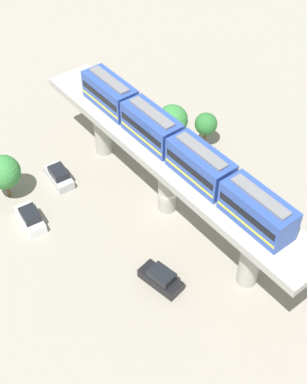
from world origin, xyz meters
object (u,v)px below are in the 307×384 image
(train, at_px, (175,145))
(parked_car_white, at_px, (30,218))
(parked_car_black, at_px, (161,278))
(tree_far_corner, at_px, (206,124))
(tree_mid_lot, at_px, (3,172))
(parked_car_silver, at_px, (59,176))
(tree_near_viaduct, at_px, (172,120))

(train, height_order, parked_car_white, train)
(parked_car_white, bearing_deg, parked_car_black, 118.80)
(parked_car_black, bearing_deg, tree_far_corner, -153.18)
(tree_mid_lot, bearing_deg, train, 133.72)
(parked_car_silver, height_order, tree_mid_lot, tree_mid_lot)
(parked_car_black, xyz_separation_m, tree_far_corner, (-16.48, -12.33, 2.29))
(tree_far_corner, bearing_deg, parked_car_white, -4.14)
(train, height_order, tree_far_corner, train)
(parked_car_silver, height_order, tree_far_corner, tree_far_corner)
(parked_car_silver, bearing_deg, tree_far_corner, 168.03)
(tree_near_viaduct, bearing_deg, parked_car_white, 1.73)
(parked_car_white, relative_size, tree_far_corner, 1.00)
(parked_car_black, distance_m, tree_near_viaduct, 19.90)
(parked_car_white, xyz_separation_m, parked_car_silver, (-5.50, -3.60, 0.00))
(parked_car_white, height_order, parked_car_black, same)
(tree_far_corner, bearing_deg, parked_car_black, 36.80)
(parked_car_black, distance_m, tree_far_corner, 20.71)
(parked_car_silver, xyz_separation_m, tree_near_viaduct, (-13.55, 3.03, 3.08))
(tree_near_viaduct, bearing_deg, parked_car_black, 47.56)
(train, relative_size, tree_far_corner, 6.27)
(parked_car_white, distance_m, parked_car_black, 15.09)
(parked_car_black, distance_m, parked_car_silver, 17.54)
(parked_car_white, bearing_deg, tree_near_viaduct, -172.00)
(train, bearing_deg, tree_mid_lot, -46.28)
(train, distance_m, tree_near_viaduct, 12.06)
(parked_car_black, height_order, tree_far_corner, tree_far_corner)
(parked_car_black, distance_m, tree_mid_lot, 19.92)
(train, bearing_deg, parked_car_black, 43.57)
(tree_near_viaduct, height_order, tree_mid_lot, tree_near_viaduct)
(parked_car_silver, xyz_separation_m, tree_mid_lot, (5.43, -1.36, 2.69))
(tree_mid_lot, bearing_deg, parked_car_silver, 165.99)
(tree_far_corner, bearing_deg, train, 31.65)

